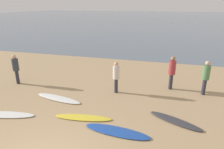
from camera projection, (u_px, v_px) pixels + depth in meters
ground_plane at (122, 67)px, 14.19m from camera, size 120.00×120.00×0.20m
ocean_water at (160, 18)px, 61.04m from camera, size 140.00×100.00×0.01m
surfboard_0 at (2, 115)px, 7.92m from camera, size 2.68×1.06×0.07m
surfboard_1 at (58, 98)px, 9.26m from camera, size 2.44×0.91×0.08m
surfboard_2 at (83, 118)px, 7.72m from camera, size 2.26×0.77×0.07m
surfboard_3 at (117, 131)px, 6.88m from camera, size 2.36×0.75×0.07m
surfboard_4 at (175, 121)px, 7.49m from camera, size 2.04×1.28×0.08m
person_0 at (172, 70)px, 10.05m from camera, size 0.35×0.35×1.72m
person_1 at (206, 75)px, 9.44m from camera, size 0.34×0.34×1.67m
person_2 at (16, 67)px, 10.76m from camera, size 0.33×0.33×1.61m
person_3 at (116, 75)px, 9.68m from camera, size 0.31×0.31×1.56m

